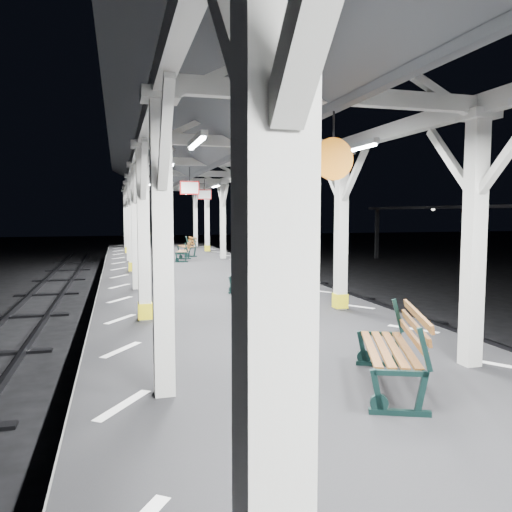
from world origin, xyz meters
name	(u,v)px	position (x,y,z in m)	size (l,w,h in m)	color
ground	(279,399)	(0.00, 0.00, 0.00)	(120.00, 120.00, 0.00)	black
platform	(279,369)	(0.00, 0.00, 0.50)	(6.00, 50.00, 1.00)	black
hazard_stripes_left	(121,350)	(-2.45, 0.00, 1.00)	(1.00, 48.00, 0.01)	silver
hazard_stripes_right	(413,329)	(2.45, 0.00, 1.00)	(1.00, 48.00, 0.01)	silver
canopy	(280,113)	(0.00, -0.01, 4.56)	(5.40, 49.00, 4.65)	beige
bench_near	(398,347)	(0.61, -2.50, 1.49)	(1.21, 1.79, 0.91)	black
bench_mid	(258,278)	(0.76, 3.92, 1.46)	(1.01, 1.69, 0.86)	black
bench_far	(185,250)	(0.27, 13.47, 1.43)	(0.86, 1.57, 0.81)	black
bench_extra	(188,246)	(0.73, 15.88, 1.47)	(0.75, 1.66, 0.87)	black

